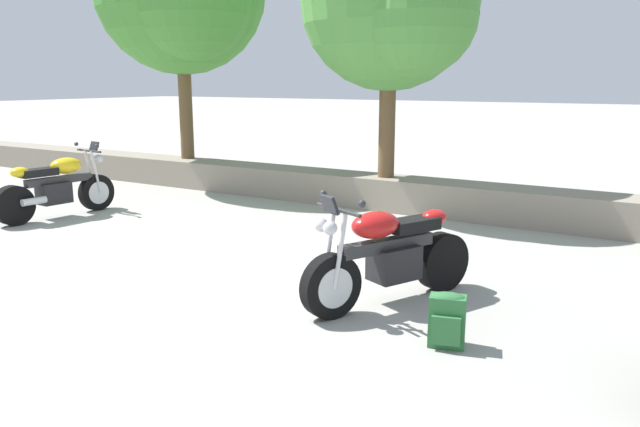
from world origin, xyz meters
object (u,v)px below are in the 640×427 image
Objects in this scene: rider_backpack at (447,319)px; motorcycle_yellow_near_left at (58,188)px; leafy_tree_mid_left at (395,4)px; motorcycle_red_centre at (388,257)px.

motorcycle_yellow_near_left is at bearing 167.92° from rider_backpack.
rider_backpack is at bearing -60.08° from leafy_tree_mid_left.
rider_backpack is at bearing -12.08° from motorcycle_yellow_near_left.
rider_backpack is at bearing -38.05° from motorcycle_red_centre.
leafy_tree_mid_left is (4.36, 3.37, 2.92)m from motorcycle_yellow_near_left.
motorcycle_yellow_near_left is at bearing 172.28° from motorcycle_red_centre.
motorcycle_red_centre is at bearing -65.18° from leafy_tree_mid_left.
motorcycle_yellow_near_left is 1.06× the size of motorcycle_red_centre.
motorcycle_red_centre is 1.13m from rider_backpack.
motorcycle_red_centre is (6.31, -0.86, 0.00)m from motorcycle_yellow_near_left.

